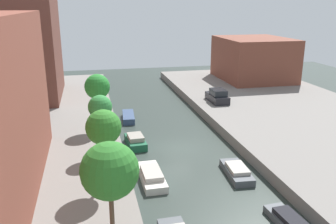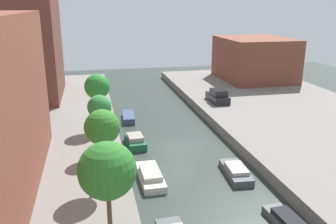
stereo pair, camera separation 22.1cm
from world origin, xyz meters
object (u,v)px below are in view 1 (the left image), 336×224
at_px(street_tree_2, 100,108).
at_px(moored_boat_left_2, 151,176).
at_px(street_tree_0, 110,171).
at_px(parked_car, 217,96).
at_px(moored_boat_right_2, 237,171).
at_px(moored_boat_left_4, 128,117).
at_px(moored_boat_left_3, 136,141).
at_px(street_tree_1, 104,128).
at_px(street_tree_3, 97,87).
at_px(low_block_right, 253,59).

xyz_separation_m(street_tree_2, moored_boat_left_2, (3.35, -3.56, -4.41)).
bearing_deg(street_tree_0, parked_car, 58.93).
bearing_deg(moored_boat_left_2, moored_boat_right_2, -5.62).
bearing_deg(moored_boat_left_4, moored_boat_right_2, -67.16).
xyz_separation_m(street_tree_2, moored_boat_left_4, (3.35, 11.18, -4.43)).
xyz_separation_m(parked_car, moored_boat_left_3, (-11.39, -9.46, -1.22)).
distance_m(street_tree_1, moored_boat_left_2, 6.09).
height_order(street_tree_2, moored_boat_left_3, street_tree_2).
distance_m(street_tree_3, moored_boat_left_4, 7.70).
xyz_separation_m(low_block_right, street_tree_1, (-24.71, -30.25, 0.82)).
bearing_deg(low_block_right, moored_boat_left_3, -135.39).
relative_size(low_block_right, street_tree_0, 2.22).
distance_m(street_tree_3, parked_car, 16.35).
distance_m(street_tree_0, moored_boat_left_4, 23.06).
bearing_deg(street_tree_0, street_tree_3, 90.00).
bearing_deg(parked_car, moored_boat_right_2, -105.29).
bearing_deg(parked_car, street_tree_3, -155.00).
bearing_deg(parked_car, street_tree_2, -138.40).
bearing_deg(street_tree_2, moored_boat_left_4, 73.32).
bearing_deg(street_tree_1, street_tree_3, 90.00).
bearing_deg(street_tree_3, street_tree_0, -90.00).
distance_m(moored_boat_left_4, moored_boat_right_2, 16.69).
distance_m(street_tree_3, moored_boat_left_2, 11.27).
bearing_deg(moored_boat_right_2, street_tree_3, 133.63).
bearing_deg(moored_boat_right_2, street_tree_0, -144.59).
relative_size(moored_boat_left_3, moored_boat_right_2, 0.86).
relative_size(street_tree_3, moored_boat_left_3, 1.51).
bearing_deg(street_tree_1, moored_boat_left_4, 78.66).
distance_m(street_tree_0, street_tree_2, 11.19).
bearing_deg(street_tree_0, moored_boat_left_2, 66.28).
height_order(low_block_right, moored_boat_left_2, low_block_right).
relative_size(street_tree_0, moored_boat_left_4, 1.29).
xyz_separation_m(street_tree_1, street_tree_3, (-0.00, 11.64, 0.01)).
xyz_separation_m(parked_car, moored_boat_left_2, (-11.15, -16.44, -1.30)).
bearing_deg(street_tree_0, moored_boat_left_4, 81.48).
relative_size(street_tree_2, moored_boat_left_3, 1.37).
relative_size(moored_boat_left_2, moored_boat_right_2, 1.12).
bearing_deg(moored_boat_left_3, street_tree_2, -132.40).
bearing_deg(moored_boat_left_2, street_tree_0, -113.72).
bearing_deg(street_tree_3, moored_boat_right_2, -46.37).
bearing_deg(street_tree_2, moored_boat_left_3, 47.60).
height_order(street_tree_1, moored_boat_left_4, street_tree_1).
bearing_deg(moored_boat_right_2, street_tree_2, 156.86).
bearing_deg(street_tree_0, moored_boat_right_2, 35.41).
xyz_separation_m(street_tree_1, moored_boat_left_4, (3.35, 16.71, -4.72)).
bearing_deg(moored_boat_left_4, moored_boat_left_2, -90.00).
distance_m(low_block_right, street_tree_0, 43.59).
height_order(moored_boat_left_2, moored_boat_right_2, moored_boat_left_2).
distance_m(low_block_right, moored_boat_right_2, 32.75).
distance_m(street_tree_0, moored_boat_left_3, 15.55).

